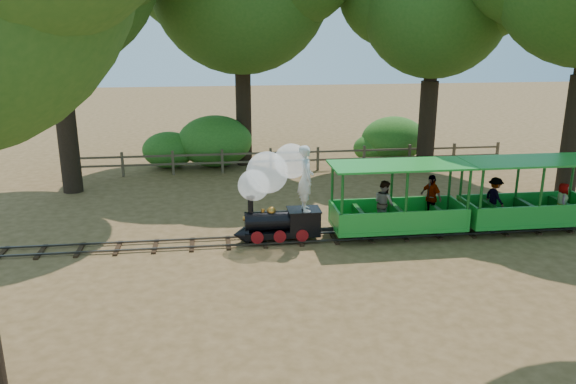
{
  "coord_description": "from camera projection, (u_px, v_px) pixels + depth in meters",
  "views": [
    {
      "loc": [
        -3.26,
        -14.69,
        5.77
      ],
      "look_at": [
        -1.26,
        0.5,
        1.29
      ],
      "focal_mm": 35.0,
      "sensor_mm": 36.0,
      "label": 1
    }
  ],
  "objects": [
    {
      "name": "shrub_west",
      "position": [
        169.0,
        150.0,
        23.98
      ],
      "size": [
        2.24,
        1.72,
        1.55
      ],
      "primitive_type": "ellipsoid",
      "color": "#2D6B1E",
      "rests_on": "ground"
    },
    {
      "name": "shrub_mid_w",
      "position": [
        215.0,
        141.0,
        24.13
      ],
      "size": [
        3.19,
        2.45,
        2.21
      ],
      "primitive_type": "ellipsoid",
      "color": "#2D6B1E",
      "rests_on": "ground"
    },
    {
      "name": "fence",
      "position": [
        294.0,
        157.0,
        23.45
      ],
      "size": [
        18.1,
        0.1,
        1.0
      ],
      "color": "brown",
      "rests_on": "ground"
    },
    {
      "name": "carriage_rear",
      "position": [
        524.0,
        203.0,
        16.51
      ],
      "size": [
        3.91,
        1.6,
        2.03
      ],
      "color": "green",
      "rests_on": "track"
    },
    {
      "name": "track",
      "position": [
        334.0,
        236.0,
        15.98
      ],
      "size": [
        22.0,
        1.0,
        0.1
      ],
      "color": "#3F3D3A",
      "rests_on": "ground"
    },
    {
      "name": "ground",
      "position": [
        334.0,
        239.0,
        16.0
      ],
      "size": [
        90.0,
        90.0,
        0.0
      ],
      "primitive_type": "plane",
      "color": "#966A40",
      "rests_on": "ground"
    },
    {
      "name": "carriage_front",
      "position": [
        400.0,
        207.0,
        16.01
      ],
      "size": [
        3.91,
        1.6,
        2.03
      ],
      "color": "green",
      "rests_on": "track"
    },
    {
      "name": "shrub_mid_e",
      "position": [
        373.0,
        148.0,
        25.15
      ],
      "size": [
        1.8,
        1.38,
        1.24
      ],
      "primitive_type": "ellipsoid",
      "color": "#2D6B1E",
      "rests_on": "ground"
    },
    {
      "name": "shrub_east",
      "position": [
        393.0,
        139.0,
        25.16
      ],
      "size": [
        2.9,
        2.23,
        2.01
      ],
      "primitive_type": "ellipsoid",
      "color": "#2D6B1E",
      "rests_on": "ground"
    },
    {
      "name": "locomotive",
      "position": [
        277.0,
        186.0,
        15.4
      ],
      "size": [
        2.44,
        1.15,
        2.81
      ],
      "color": "black",
      "rests_on": "ground"
    }
  ]
}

